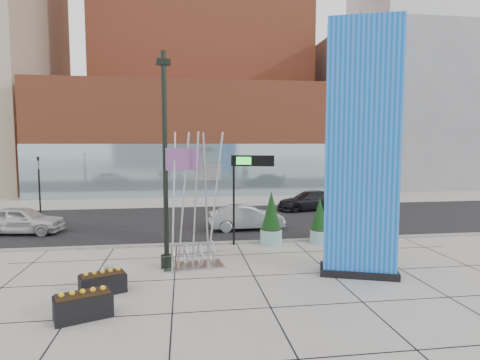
{
  "coord_description": "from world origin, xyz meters",
  "views": [
    {
      "loc": [
        -1.62,
        -15.68,
        5.05
      ],
      "look_at": [
        0.89,
        2.0,
        3.42
      ],
      "focal_mm": 30.0,
      "sensor_mm": 36.0,
      "label": 1
    }
  ],
  "objects": [
    {
      "name": "ground",
      "position": [
        0.0,
        0.0,
        0.0
      ],
      "size": [
        160.0,
        160.0,
        0.0
      ],
      "primitive_type": "plane",
      "color": "#9E9991",
      "rests_on": "ground"
    },
    {
      "name": "building_grey_parking",
      "position": [
        26.0,
        32.0,
        9.0
      ],
      "size": [
        20.0,
        18.0,
        18.0
      ],
      "primitive_type": "cube",
      "color": "slate",
      "rests_on": "ground"
    },
    {
      "name": "car_white_west",
      "position": [
        -10.61,
        7.87,
        0.77
      ],
      "size": [
        4.7,
        2.33,
        1.54
      ],
      "primitive_type": "imported",
      "rotation": [
        0.0,
        0.0,
        1.45
      ],
      "color": "silver",
      "rests_on": "ground"
    },
    {
      "name": "round_planter_mid",
      "position": [
        5.2,
        3.6,
        1.11
      ],
      "size": [
        0.94,
        0.94,
        2.34
      ],
      "color": "#8CBDB8",
      "rests_on": "ground"
    },
    {
      "name": "car_silver_mid",
      "position": [
        2.01,
        7.18,
        0.72
      ],
      "size": [
        4.42,
        1.74,
        1.43
      ],
      "primitive_type": "imported",
      "rotation": [
        0.0,
        0.0,
        1.62
      ],
      "color": "#A7A9AE",
      "rests_on": "ground"
    },
    {
      "name": "car_dark_east",
      "position": [
        7.8,
        13.32,
        0.72
      ],
      "size": [
        5.24,
        2.86,
        1.44
      ],
      "primitive_type": "imported",
      "rotation": [
        0.0,
        0.0,
        -1.39
      ],
      "color": "black",
      "rests_on": "ground"
    },
    {
      "name": "box_planter_south",
      "position": [
        -4.55,
        -3.94,
        0.4
      ],
      "size": [
        1.76,
        1.32,
        0.87
      ],
      "rotation": [
        0.0,
        0.0,
        0.38
      ],
      "color": "black",
      "rests_on": "ground"
    },
    {
      "name": "lamp_post",
      "position": [
        -2.33,
        0.46,
        3.53
      ],
      "size": [
        0.57,
        0.47,
        8.63
      ],
      "rotation": [
        0.0,
        0.0,
        0.13
      ],
      "color": "black",
      "rests_on": "ground"
    },
    {
      "name": "curb_edge",
      "position": [
        0.0,
        4.0,
        0.06
      ],
      "size": [
        80.0,
        0.3,
        0.12
      ],
      "primitive_type": "cube",
      "color": "gray",
      "rests_on": "ground"
    },
    {
      "name": "overhead_street_sign",
      "position": [
        1.6,
        3.8,
        3.84
      ],
      "size": [
        2.03,
        0.95,
        4.47
      ],
      "rotation": [
        0.0,
        0.0,
        -0.37
      ],
      "color": "black",
      "rests_on": "ground"
    },
    {
      "name": "blue_pylon",
      "position": [
        5.03,
        -1.38,
        4.65
      ],
      "size": [
        3.15,
        2.17,
        9.62
      ],
      "rotation": [
        0.0,
        0.0,
        -0.34
      ],
      "color": "blue",
      "rests_on": "ground"
    },
    {
      "name": "round_planter_west",
      "position": [
        2.69,
        3.6,
        1.28
      ],
      "size": [
        1.08,
        1.08,
        2.71
      ],
      "color": "#8CBDB8",
      "rests_on": "ground"
    },
    {
      "name": "traffic_signal",
      "position": [
        -12.0,
        15.0,
        2.3
      ],
      "size": [
        0.15,
        0.18,
        4.1
      ],
      "color": "black",
      "rests_on": "ground"
    },
    {
      "name": "tower_glass_front",
      "position": [
        1.0,
        22.2,
        2.5
      ],
      "size": [
        34.0,
        0.6,
        5.0
      ],
      "primitive_type": "cube",
      "color": "#8CA5B2",
      "rests_on": "ground"
    },
    {
      "name": "tower_podium",
      "position": [
        1.0,
        27.0,
        5.5
      ],
      "size": [
        34.0,
        10.0,
        11.0
      ],
      "primitive_type": "cube",
      "color": "#AC4E32",
      "rests_on": "ground"
    },
    {
      "name": "box_planter_north",
      "position": [
        -4.37,
        -2.0,
        0.37
      ],
      "size": [
        1.65,
        1.25,
        0.81
      ],
      "rotation": [
        0.0,
        0.0,
        0.39
      ],
      "color": "black",
      "rests_on": "ground"
    },
    {
      "name": "building_pale_office",
      "position": [
        36.0,
        48.0,
        27.5
      ],
      "size": [
        16.0,
        16.0,
        55.0
      ],
      "primitive_type": "cube",
      "color": "#B2B7BC",
      "rests_on": "ground"
    },
    {
      "name": "street_asphalt",
      "position": [
        0.0,
        10.0,
        0.01
      ],
      "size": [
        80.0,
        12.0,
        0.02
      ],
      "primitive_type": "cube",
      "color": "black",
      "rests_on": "ground"
    },
    {
      "name": "concrete_bollard",
      "position": [
        -4.32,
        -1.1,
        0.32
      ],
      "size": [
        0.33,
        0.33,
        0.64
      ],
      "primitive_type": "cylinder",
      "color": "gray",
      "rests_on": "ground"
    },
    {
      "name": "round_planter_east",
      "position": [
        7.0,
        3.6,
        1.28
      ],
      "size": [
        1.08,
        1.08,
        2.71
      ],
      "color": "#8CBDB8",
      "rests_on": "ground"
    },
    {
      "name": "public_art_sculpture",
      "position": [
        -1.26,
        0.51,
        1.45
      ],
      "size": [
        2.58,
        1.54,
        5.54
      ],
      "rotation": [
        0.0,
        0.0,
        0.14
      ],
      "color": "#B6B8BB",
      "rests_on": "ground"
    }
  ]
}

